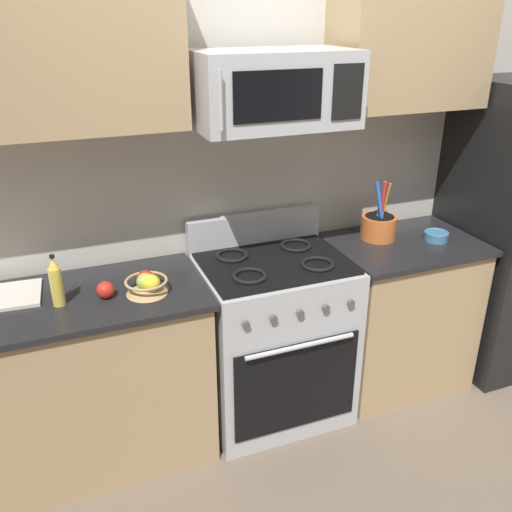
{
  "coord_description": "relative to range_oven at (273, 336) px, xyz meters",
  "views": [
    {
      "loc": [
        -1.01,
        -1.71,
        2.1
      ],
      "look_at": [
        -0.15,
        0.51,
        1.03
      ],
      "focal_mm": 38.72,
      "sensor_mm": 36.0,
      "label": 1
    }
  ],
  "objects": [
    {
      "name": "fruit_basket",
      "position": [
        -0.66,
        -0.08,
        0.48
      ],
      "size": [
        0.2,
        0.2,
        0.1
      ],
      "color": "tan",
      "rests_on": "counter_left"
    },
    {
      "name": "counter_right",
      "position": [
        0.8,
        -0.0,
        -0.02
      ],
      "size": [
        0.82,
        0.61,
        0.91
      ],
      "color": "tan",
      "rests_on": "ground"
    },
    {
      "name": "prep_bowl",
      "position": [
        0.97,
        -0.04,
        0.46
      ],
      "size": [
        0.14,
        0.14,
        0.05
      ],
      "color": "teal",
      "rests_on": "counter_right"
    },
    {
      "name": "microwave",
      "position": [
        -0.0,
        0.03,
        1.3
      ],
      "size": [
        0.73,
        0.44,
        0.34
      ],
      "color": "#B2B5BA"
    },
    {
      "name": "apple_loose",
      "position": [
        -0.85,
        -0.06,
        0.48
      ],
      "size": [
        0.08,
        0.08,
        0.08
      ],
      "primitive_type": "sphere",
      "color": "red",
      "rests_on": "counter_left"
    },
    {
      "name": "ground_plane",
      "position": [
        0.0,
        -0.63,
        -0.47
      ],
      "size": [
        16.0,
        16.0,
        0.0
      ],
      "primitive_type": "plane",
      "color": "#6B5B4C"
    },
    {
      "name": "counter_left",
      "position": [
        -0.98,
        -0.0,
        -0.02
      ],
      "size": [
        1.18,
        0.61,
        0.91
      ],
      "color": "tan",
      "rests_on": "ground"
    },
    {
      "name": "bottle_oil",
      "position": [
        -1.05,
        -0.05,
        0.55
      ],
      "size": [
        0.06,
        0.06,
        0.24
      ],
      "color": "gold",
      "rests_on": "counter_left"
    },
    {
      "name": "utensil_crock",
      "position": [
        0.68,
        0.1,
        0.51
      ],
      "size": [
        0.2,
        0.2,
        0.34
      ],
      "color": "#D1662D",
      "rests_on": "counter_right"
    },
    {
      "name": "range_oven",
      "position": [
        0.0,
        0.0,
        0.0
      ],
      "size": [
        0.76,
        0.66,
        1.09
      ],
      "color": "#B2B5BA",
      "rests_on": "ground"
    },
    {
      "name": "wall_back",
      "position": [
        0.0,
        0.37,
        0.83
      ],
      "size": [
        8.0,
        0.1,
        2.6
      ],
      "primitive_type": "cube",
      "color": "beige",
      "rests_on": "ground"
    },
    {
      "name": "upper_cabinets_left",
      "position": [
        -0.99,
        0.15,
        1.54
      ],
      "size": [
        1.17,
        0.34,
        0.78
      ],
      "color": "tan"
    },
    {
      "name": "upper_cabinets_right",
      "position": [
        0.8,
        0.15,
        1.54
      ],
      "size": [
        0.81,
        0.34,
        0.78
      ],
      "color": "tan"
    }
  ]
}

